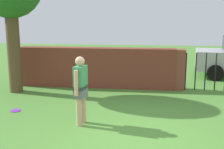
# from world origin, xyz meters

# --- Properties ---
(ground_plane) EXTENTS (40.00, 40.00, 0.00)m
(ground_plane) POSITION_xyz_m (0.00, 0.00, 0.00)
(ground_plane) COLOR #4C8433
(brick_wall) EXTENTS (5.55, 0.50, 1.42)m
(brick_wall) POSITION_xyz_m (-1.50, 4.36, 0.71)
(brick_wall) COLOR brown
(brick_wall) RESTS_ON ground
(person) EXTENTS (0.28, 0.53, 1.62)m
(person) POSITION_xyz_m (-1.20, 0.69, 0.90)
(person) COLOR tan
(person) RESTS_ON ground
(fence_gate) EXTENTS (2.63, 0.44, 1.40)m
(fence_gate) POSITION_xyz_m (2.47, 4.36, 0.70)
(fence_gate) COLOR brown
(fence_gate) RESTS_ON ground
(frisbee_purple) EXTENTS (0.27, 0.27, 0.02)m
(frisbee_purple) POSITION_xyz_m (-3.20, 1.40, 0.01)
(frisbee_purple) COLOR purple
(frisbee_purple) RESTS_ON ground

